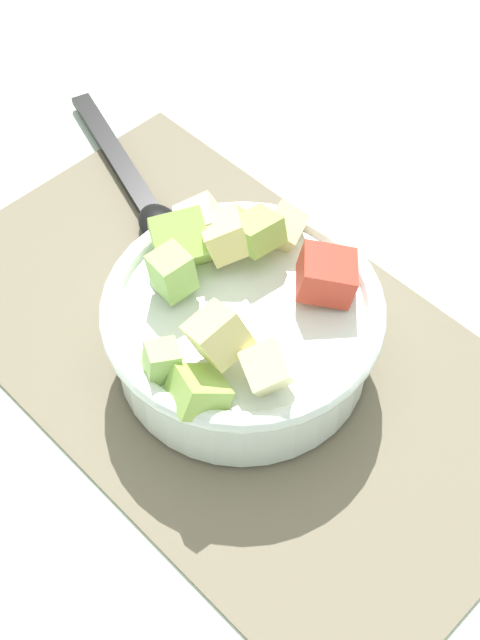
{
  "coord_description": "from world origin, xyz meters",
  "views": [
    {
      "loc": [
        -0.29,
        0.27,
        0.57
      ],
      "look_at": [
        -0.01,
        0.0,
        0.06
      ],
      "focal_mm": 48.93,
      "sensor_mm": 36.0,
      "label": 1
    }
  ],
  "objects": [
    {
      "name": "placemat",
      "position": [
        0.0,
        0.0,
        0.0
      ],
      "size": [
        0.52,
        0.3,
        0.01
      ],
      "primitive_type": "cube",
      "color": "#756B56",
      "rests_on": "ground_plane"
    },
    {
      "name": "salad_bowl",
      "position": [
        -0.01,
        0.0,
        0.05
      ],
      "size": [
        0.21,
        0.21,
        0.11
      ],
      "color": "white",
      "rests_on": "placemat"
    },
    {
      "name": "ground_plane",
      "position": [
        0.0,
        0.0,
        0.0
      ],
      "size": [
        2.4,
        2.4,
        0.0
      ],
      "primitive_type": "plane",
      "color": "silver"
    },
    {
      "name": "serving_spoon",
      "position": [
        0.18,
        -0.06,
        0.01
      ],
      "size": [
        0.22,
        0.09,
        0.01
      ],
      "color": "black",
      "rests_on": "placemat"
    }
  ]
}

